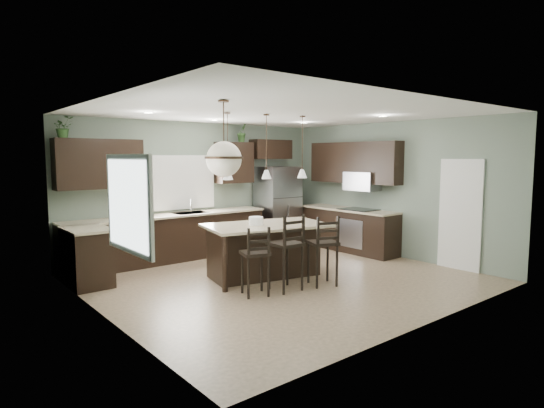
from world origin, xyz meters
The scene contains 32 objects.
ground centered at (0.00, 0.00, 0.00)m, with size 6.00×6.00×0.00m, color #9E8466.
pantry_door centered at (2.98, -1.55, 1.02)m, with size 0.04×0.82×2.04m, color white.
window_back centered at (-0.40, 2.73, 1.55)m, with size 1.35×0.02×1.00m, color white.
window_left centered at (-2.98, -0.80, 1.55)m, with size 0.02×1.10×1.00m, color white.
left_return_cabs centered at (-2.70, 1.70, 0.45)m, with size 0.60×0.90×0.90m, color black.
left_return_countertop centered at (-2.68, 1.70, 0.92)m, with size 0.66×0.96×0.04m, color beige.
back_lower_cabs centered at (-0.85, 2.45, 0.45)m, with size 4.20×0.60×0.90m, color black.
back_countertop centered at (-0.85, 2.43, 0.92)m, with size 4.20×0.66×0.04m, color beige.
sink_inset centered at (-0.40, 2.43, 0.94)m, with size 0.70×0.45×0.01m, color gray.
faucet centered at (-0.40, 2.40, 1.08)m, with size 0.02×0.02×0.28m, color silver.
back_upper_left centered at (-2.15, 2.58, 1.95)m, with size 1.55×0.34×0.90m, color black.
back_upper_right centered at (0.80, 2.58, 1.95)m, with size 0.85×0.34×0.90m, color black.
fridge_header centered at (1.85, 2.58, 2.25)m, with size 1.05×0.34×0.45m, color black.
right_lower_cabs centered at (2.70, 0.87, 0.45)m, with size 0.60×2.35×0.90m, color black.
right_countertop centered at (2.68, 0.87, 0.92)m, with size 0.66×2.35×0.04m, color beige.
cooktop centered at (2.68, 0.60, 0.94)m, with size 0.58×0.75×0.02m, color black.
wall_oven_front centered at (2.40, 0.60, 0.45)m, with size 0.01×0.72×0.60m, color gray.
right_upper_cabs centered at (2.83, 0.87, 1.95)m, with size 0.34×2.35×0.90m, color black.
microwave centered at (2.78, 0.60, 1.55)m, with size 0.40×0.75×0.40m, color gray.
refrigerator centered at (1.85, 2.34, 0.93)m, with size 0.90×0.74×1.85m, color #9C9BA3.
kitchen_island centered at (-0.12, 0.28, 0.46)m, with size 2.06×1.17×0.92m, color black.
serving_dish centered at (-0.31, 0.32, 0.99)m, with size 0.24×0.24×0.14m, color white.
bar_stool_left centered at (-0.92, -0.44, 0.53)m, with size 0.39×0.39×1.06m, color black.
bar_stool_center centered at (-0.39, -0.53, 0.60)m, with size 0.45×0.45×1.21m, color black.
bar_stool_right centered at (0.26, -0.70, 0.57)m, with size 0.42×0.42×1.15m, color black.
pendant_left centered at (-0.80, 0.44, 2.25)m, with size 0.17×0.17×1.10m, color white, non-canonical shape.
pendant_center centered at (-0.12, 0.28, 2.25)m, with size 0.17×0.17×1.10m, color white, non-canonical shape.
pendant_right centered at (0.56, 0.12, 2.25)m, with size 0.17×0.17×1.10m, color white, non-canonical shape.
chandelier centered at (-1.72, -0.86, 2.31)m, with size 0.50×0.50×0.98m, color beige, non-canonical shape.
plant_back_left centered at (-2.75, 2.55, 2.58)m, with size 0.33×0.29×0.37m, color #27481F.
plant_back_right centered at (1.00, 2.55, 2.62)m, with size 0.24×0.20×0.44m, color #315726.
room_shell centered at (0.00, 0.00, 1.70)m, with size 6.00×6.00×6.00m.
Camera 1 is at (-4.94, -5.77, 2.08)m, focal length 30.00 mm.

